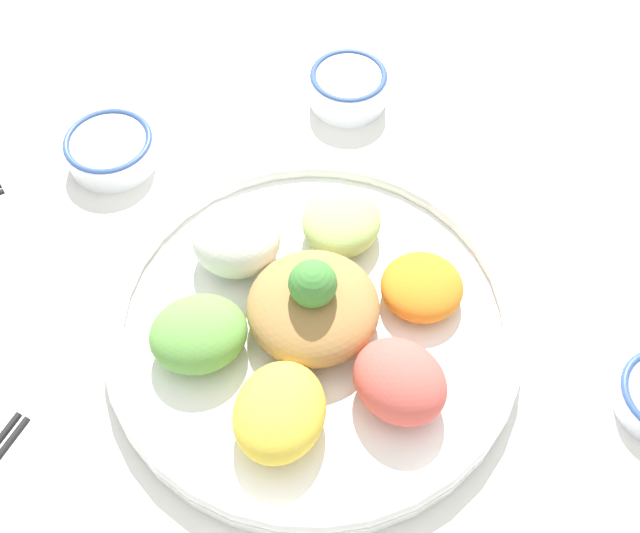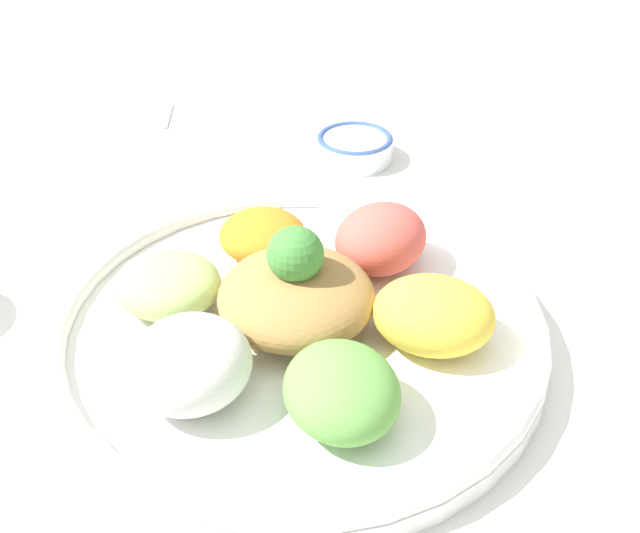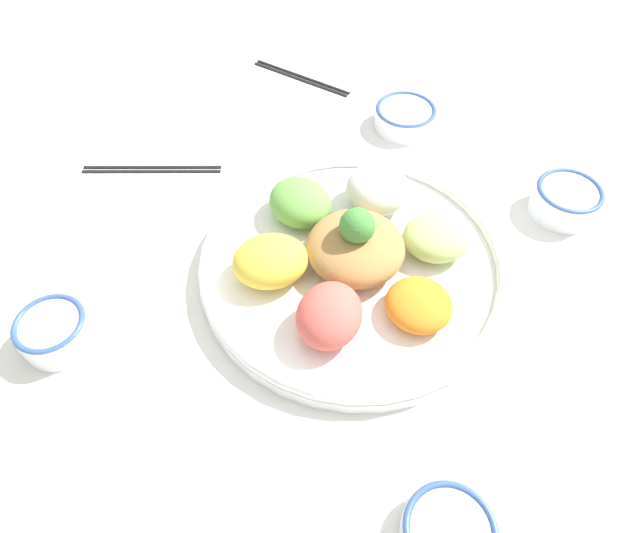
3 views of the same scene
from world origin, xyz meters
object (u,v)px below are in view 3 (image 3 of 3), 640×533
Objects in this scene: rice_bowl_blue at (405,116)px; rice_bowl_plain at (449,532)px; salad_platter at (353,256)px; sauce_bowl_dark at (54,331)px; sauce_bowl_red at (566,199)px; chopsticks_pair_far at (152,168)px; chopsticks_pair_near at (301,77)px.

rice_bowl_plain is at bearing -143.96° from rice_bowl_blue.
sauce_bowl_dark is (-0.31, 0.22, -0.00)m from salad_platter.
sauce_bowl_dark is 0.93× the size of rice_bowl_plain.
sauce_bowl_red reaches higher than chopsticks_pair_far.
rice_bowl_plain is at bearing -46.82° from chopsticks_pair_near.
sauce_bowl_dark reaches higher than chopsticks_pair_far.
rice_bowl_plain is 0.50× the size of chopsticks_pair_far.
chopsticks_pair_far is (0.28, 0.15, -0.02)m from sauce_bowl_dark.
rice_bowl_plain reaches higher than chopsticks_pair_far.
rice_bowl_blue is 0.49× the size of chopsticks_pair_near.
rice_bowl_blue is 0.43m from chopsticks_pair_far.
salad_platter is 0.33m from sauce_bowl_red.
rice_bowl_blue is 0.63m from sauce_bowl_dark.
salad_platter reaches higher than rice_bowl_blue.
rice_bowl_plain is at bearing -128.73° from salad_platter.
rice_bowl_blue is 0.23m from chopsticks_pair_near.
chopsticks_pair_near is (0.63, 0.13, -0.02)m from sauce_bowl_dark.
rice_bowl_blue reaches higher than chopsticks_pair_far.
salad_platter is at bearing -159.85° from rice_bowl_blue.
rice_bowl_plain reaches higher than chopsticks_pair_near.
chopsticks_pair_near is 0.35m from chopsticks_pair_far.
salad_platter is at bearing -48.27° from chopsticks_pair_near.
salad_platter is at bearing 51.27° from rice_bowl_plain.
sauce_bowl_red reaches higher than chopsticks_pair_near.
sauce_bowl_red is 0.50m from rice_bowl_plain.
rice_bowl_plain is at bearing -53.86° from chopsticks_pair_far.
rice_bowl_blue is at bearing 20.15° from salad_platter.
sauce_bowl_dark is at bearing 146.15° from sauce_bowl_red.
chopsticks_pair_far is (-0.03, 0.37, -0.02)m from salad_platter.
salad_platter is 0.34m from rice_bowl_plain.
rice_bowl_blue is 0.56× the size of chopsticks_pair_far.
salad_platter reaches higher than rice_bowl_plain.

